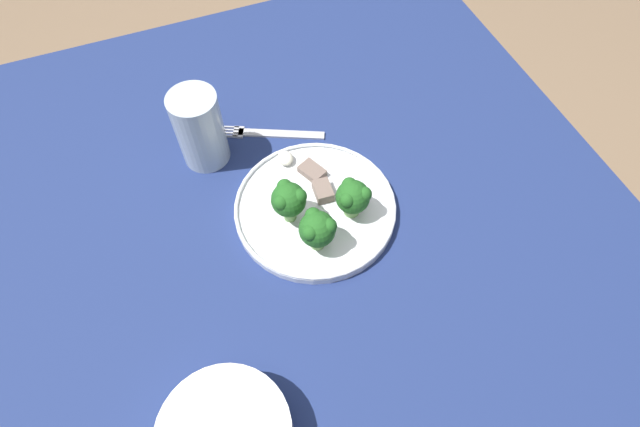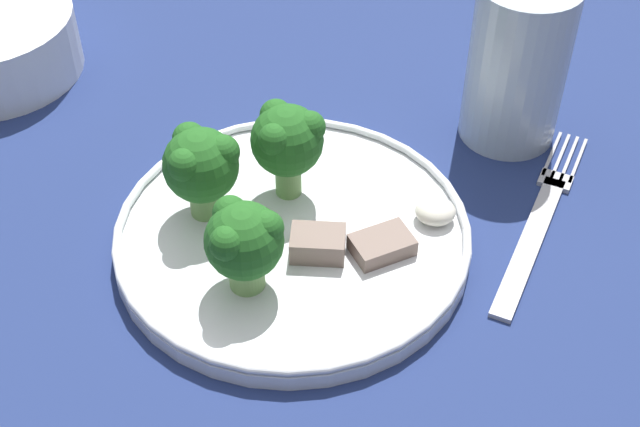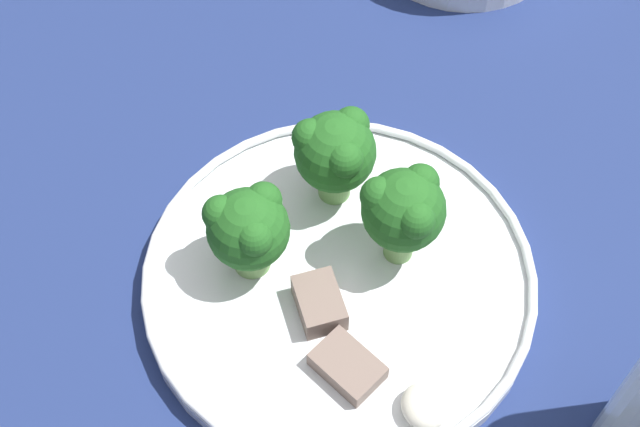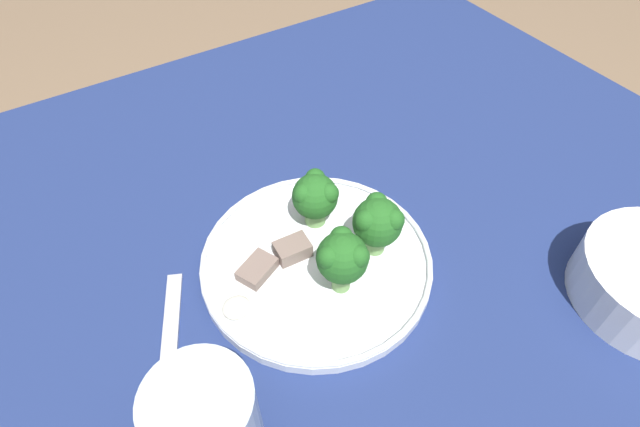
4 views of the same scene
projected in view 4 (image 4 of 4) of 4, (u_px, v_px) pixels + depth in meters
table at (392, 372)px, 0.55m from camera, size 1.10×1.17×0.71m
dinner_plate at (316, 261)px, 0.53m from camera, size 0.24×0.24×0.02m
fork at (168, 364)px, 0.46m from camera, size 0.10×0.19×0.00m
broccoli_floret_near_rim_left at (342, 257)px, 0.47m from camera, size 0.05×0.05×0.07m
broccoli_floret_center_left at (316, 196)px, 0.54m from camera, size 0.05×0.05×0.06m
broccoli_floret_back_left at (378, 222)px, 0.51m from camera, size 0.05×0.05×0.07m
meat_slice_front_slice at (293, 249)px, 0.53m from camera, size 0.04×0.03×0.02m
meat_slice_middle_slice at (257, 269)px, 0.51m from camera, size 0.05×0.04×0.01m
sauce_dollop at (236, 308)px, 0.48m from camera, size 0.03×0.03×0.02m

